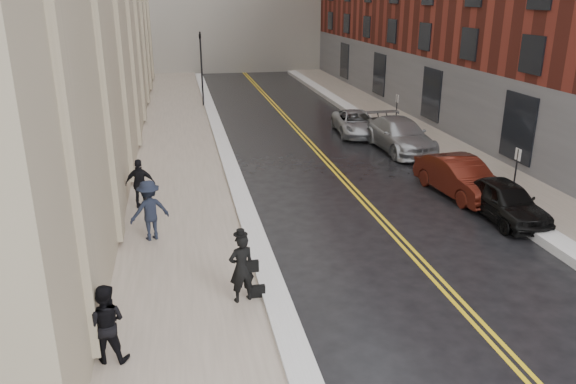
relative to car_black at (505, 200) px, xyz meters
name	(u,v)px	position (x,y,z in m)	size (l,w,h in m)	color
ground	(392,352)	(-6.80, -6.77, -0.70)	(160.00, 160.00, 0.00)	black
sidewalk_left	(179,163)	(-11.30, 9.23, -0.63)	(4.00, 64.00, 0.15)	gray
sidewalk_right	(444,148)	(2.20, 9.23, -0.63)	(3.00, 64.00, 0.15)	gray
lane_stripe_a	(320,156)	(-4.42, 9.23, -0.70)	(0.12, 64.00, 0.01)	gold
lane_stripe_b	(324,156)	(-4.18, 9.23, -0.70)	(0.12, 64.00, 0.01)	gold
snow_ridge_left	(228,159)	(-9.00, 9.23, -0.57)	(0.70, 60.80, 0.26)	white
snow_ridge_right	(410,149)	(0.35, 9.23, -0.55)	(0.85, 60.80, 0.30)	white
traffic_signal	(201,63)	(-9.40, 23.23, 2.38)	(0.18, 0.15, 5.20)	black
parking_sign_near	(516,171)	(1.10, 1.23, 0.65)	(0.06, 0.35, 2.23)	black
parking_sign_far	(396,110)	(1.10, 13.23, 0.65)	(0.06, 0.35, 2.23)	black
car_black	(505,200)	(0.00, 0.00, 0.00)	(1.66, 4.12, 1.40)	black
car_maroon	(460,177)	(-0.37, 2.66, 0.06)	(1.61, 4.61, 1.52)	#45140C
car_silver_near	(400,135)	(-0.11, 9.55, 0.10)	(2.25, 5.54, 1.61)	#95979C
car_silver_far	(356,123)	(-1.24, 13.38, -0.04)	(2.18, 4.73, 1.32)	#A0A2A8
pedestrian_main	(241,268)	(-9.87, -4.09, 0.37)	(0.68, 0.44, 1.85)	black
pedestrian_a	(106,323)	(-12.98, -6.01, 0.34)	(0.87, 0.68, 1.79)	black
pedestrian_b	(150,210)	(-12.28, 0.33, 0.43)	(1.27, 0.73, 1.97)	black
pedestrian_c	(140,184)	(-12.72, 3.30, 0.37)	(1.08, 0.45, 1.84)	black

